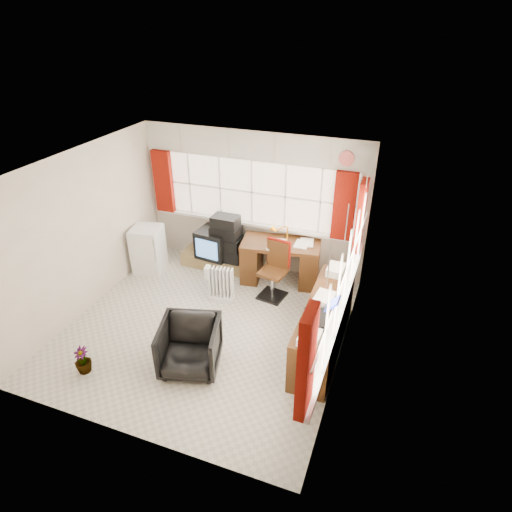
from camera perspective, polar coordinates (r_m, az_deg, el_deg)
The scene contains 20 objects.
ground at distance 6.61m, azimuth -6.61°, elevation -9.47°, with size 4.00×4.00×0.00m, color beige.
room_walls at distance 5.77m, azimuth -7.46°, elevation 2.11°, with size 4.00×4.00×4.00m.
window_back at distance 7.61m, azimuth -0.60°, elevation 4.86°, with size 3.70×0.12×3.60m.
window_right at distance 5.56m, azimuth 11.22°, elevation -6.24°, with size 0.12×3.70×3.60m.
curtains at distance 6.25m, azimuth 4.03°, elevation 4.11°, with size 3.83×3.83×1.15m.
overhead_cabinets at distance 5.98m, azimuth 4.97°, elevation 11.11°, with size 3.98×3.98×0.48m.
desk at distance 7.40m, azimuth 3.27°, elevation -0.51°, with size 1.41×0.85×0.80m.
desk_lamp at distance 7.02m, azimuth 4.21°, elevation 3.26°, with size 0.16×0.15×0.38m.
task_chair at distance 7.00m, azimuth 2.65°, elevation -1.47°, with size 0.48×0.50×0.99m.
office_chair at distance 5.79m, azimuth -8.82°, elevation -11.84°, with size 0.75×0.77×0.70m, color black.
radiator at distance 7.01m, azimuth -4.65°, elevation -4.17°, with size 0.43×0.22×0.61m.
credenza at distance 6.07m, azimuth 9.04°, elevation -9.05°, with size 0.50×2.00×0.85m.
file_tray at distance 5.45m, azimuth 8.06°, elevation -8.51°, with size 0.29×0.38×0.13m, color black.
tv_bench at distance 8.00m, azimuth -4.82°, elevation -0.54°, with size 1.40×0.50×0.25m, color olive.
crt_tv at distance 7.78m, azimuth -5.59°, elevation 1.72°, with size 0.62×0.59×0.52m.
hifi_stack at distance 7.62m, azimuth -4.00°, elevation 2.18°, with size 0.62×0.40×0.84m.
mini_fridge at distance 7.94m, azimuth -14.16°, elevation 0.86°, with size 0.59×0.59×0.86m.
spray_bottle_a at distance 7.88m, azimuth -5.87°, elevation -0.78°, with size 0.13×0.13×0.33m, color white.
spray_bottle_b at distance 7.86m, azimuth -4.06°, elevation -1.45°, with size 0.08×0.08×0.17m, color #8DD2C8.
flower_vase at distance 6.20m, azimuth -22.12°, elevation -12.73°, with size 0.22×0.22×0.39m, color black.
Camera 1 is at (2.45, -4.49, 4.18)m, focal length 30.00 mm.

